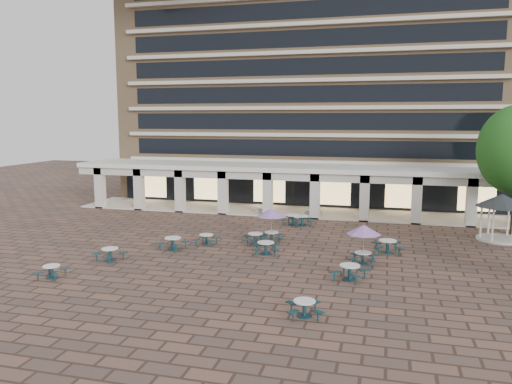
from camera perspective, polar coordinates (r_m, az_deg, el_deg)
ground at (r=32.59m, az=-0.15°, el=-7.03°), size 120.00×120.00×0.00m
apartment_building at (r=56.54m, az=6.71°, el=12.33°), size 40.00×15.50×25.20m
retail_arcade at (r=46.22m, az=4.61°, el=1.32°), size 42.00×6.60×4.40m
picnic_table_0 at (r=29.86m, az=-22.33°, el=-8.30°), size 1.63×1.63×0.70m
picnic_table_1 at (r=32.21m, az=-16.35°, el=-6.72°), size 2.04×2.04×0.77m
picnic_table_2 at (r=27.78m, az=10.66°, el=-8.87°), size 2.24×2.24×0.83m
picnic_table_3 at (r=22.66m, az=5.56°, el=-12.94°), size 1.92×1.92×0.74m
picnic_table_5 at (r=34.83m, az=-0.07°, el=-5.24°), size 2.05×2.05×0.77m
picnic_table_6 at (r=35.04m, az=1.80°, el=-2.50°), size 2.09×2.09×2.42m
picnic_table_7 at (r=33.66m, az=14.81°, el=-5.91°), size 2.14×2.14×0.86m
picnic_table_8 at (r=33.88m, az=-9.48°, el=-5.69°), size 2.12×2.12×0.82m
picnic_table_9 at (r=34.89m, az=-5.69°, el=-5.31°), size 1.72×1.72×0.72m
picnic_table_10 at (r=32.27m, az=1.12°, el=-6.30°), size 2.06×2.06×0.81m
picnic_table_11 at (r=30.43m, az=12.21°, el=-4.39°), size 2.08×2.08×2.40m
picnic_table_12 at (r=41.10m, az=4.23°, el=-3.08°), size 2.17×2.17×0.85m
picnic_table_13 at (r=40.89m, az=5.28°, el=-3.17°), size 2.23×2.23×0.84m
gazebo at (r=39.68m, az=26.28°, el=-1.42°), size 3.57×3.57×3.33m
planter_left at (r=45.30m, az=1.01°, el=-2.09°), size 1.50×0.60×1.16m
planter_right at (r=44.44m, az=6.54°, el=-2.19°), size 1.50×0.86×1.31m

